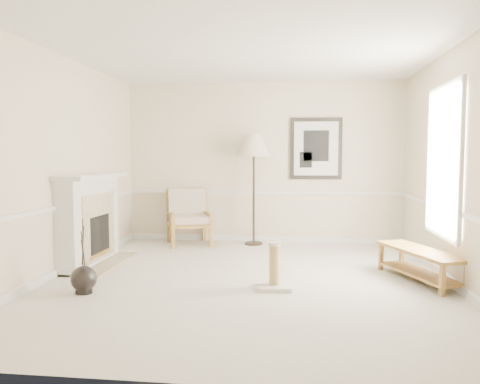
% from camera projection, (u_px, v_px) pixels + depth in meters
% --- Properties ---
extents(ground, '(5.50, 5.50, 0.00)m').
position_uv_depth(ground, '(247.00, 280.00, 5.92)').
color(ground, silver).
rests_on(ground, ground).
extents(room, '(5.04, 5.54, 2.92)m').
position_uv_depth(room, '(259.00, 132.00, 5.83)').
color(room, beige).
rests_on(room, ground).
extents(fireplace, '(0.64, 1.64, 1.31)m').
position_uv_depth(fireplace, '(90.00, 220.00, 6.74)').
color(fireplace, white).
rests_on(fireplace, ground).
extents(floor_vase, '(0.30, 0.30, 0.86)m').
position_uv_depth(floor_vase, '(84.00, 280.00, 5.33)').
color(floor_vase, black).
rests_on(floor_vase, ground).
extents(armchair, '(0.97, 1.00, 0.98)m').
position_uv_depth(armchair, '(188.00, 214.00, 8.36)').
color(armchair, olive).
rests_on(armchair, ground).
extents(floor_lamp, '(0.80, 0.80, 1.94)m').
position_uv_depth(floor_lamp, '(254.00, 149.00, 8.18)').
color(floor_lamp, black).
rests_on(floor_lamp, ground).
extents(bench, '(0.89, 1.46, 0.40)m').
position_uv_depth(bench, '(420.00, 260.00, 5.85)').
color(bench, olive).
rests_on(bench, ground).
extents(scratching_post, '(0.42, 0.42, 0.55)m').
position_uv_depth(scratching_post, '(274.00, 274.00, 5.52)').
color(scratching_post, white).
rests_on(scratching_post, ground).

